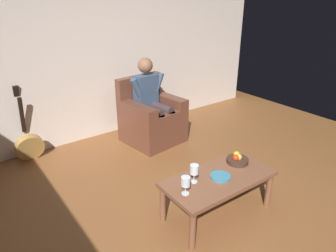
# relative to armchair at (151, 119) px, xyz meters

# --- Properties ---
(ground_plane) EXTENTS (7.28, 7.28, 0.00)m
(ground_plane) POSITION_rel_armchair_xyz_m (0.62, 2.00, -0.35)
(ground_plane) COLOR brown
(wall_back) EXTENTS (6.47, 0.06, 2.61)m
(wall_back) POSITION_rel_armchair_xyz_m (0.62, -0.68, 0.96)
(wall_back) COLOR beige
(wall_back) RESTS_ON ground
(armchair) EXTENTS (0.85, 0.83, 0.96)m
(armchair) POSITION_rel_armchair_xyz_m (0.00, 0.00, 0.00)
(armchair) COLOR brown
(armchair) RESTS_ON ground
(person_seated) EXTENTS (0.62, 0.62, 1.25)m
(person_seated) POSITION_rel_armchair_xyz_m (-0.00, 0.03, 0.33)
(person_seated) COLOR #3B4F6B
(person_seated) RESTS_ON ground
(coffee_table) EXTENTS (1.14, 0.58, 0.43)m
(coffee_table) POSITION_rel_armchair_xyz_m (0.42, 1.83, 0.03)
(coffee_table) COLOR brown
(coffee_table) RESTS_ON ground
(guitar) EXTENTS (0.37, 0.29, 1.01)m
(guitar) POSITION_rel_armchair_xyz_m (1.65, -0.48, -0.12)
(guitar) COLOR #AD8142
(guitar) RESTS_ON ground
(wine_glass_near) EXTENTS (0.08, 0.08, 0.18)m
(wine_glass_near) POSITION_rel_armchair_xyz_m (0.86, 1.84, 0.21)
(wine_glass_near) COLOR silver
(wine_glass_near) RESTS_ON coffee_table
(wine_glass_far) EXTENTS (0.08, 0.08, 0.19)m
(wine_glass_far) POSITION_rel_armchair_xyz_m (0.67, 1.75, 0.21)
(wine_glass_far) COLOR silver
(wine_glass_far) RESTS_ON coffee_table
(fruit_bowl) EXTENTS (0.23, 0.23, 0.11)m
(fruit_bowl) POSITION_rel_armchair_xyz_m (0.06, 1.74, 0.12)
(fruit_bowl) COLOR #3E291D
(fruit_bowl) RESTS_ON coffee_table
(decorative_dish) EXTENTS (0.20, 0.20, 0.02)m
(decorative_dish) POSITION_rel_armchair_xyz_m (0.42, 1.84, 0.10)
(decorative_dish) COLOR teal
(decorative_dish) RESTS_ON coffee_table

